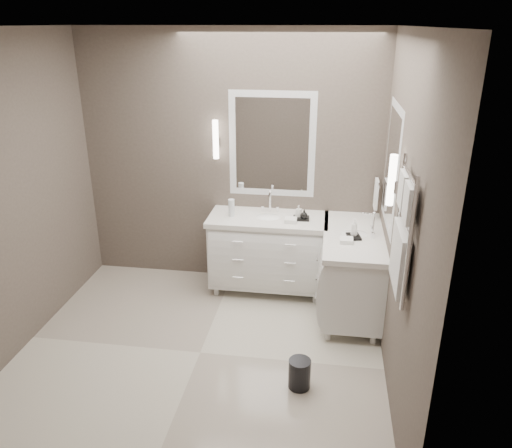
# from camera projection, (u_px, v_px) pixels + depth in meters

# --- Properties ---
(floor) EXTENTS (3.20, 3.00, 0.01)m
(floor) POSITION_uv_depth(u_px,v_px,m) (200.00, 353.00, 4.44)
(floor) COLOR beige
(floor) RESTS_ON ground
(ceiling) EXTENTS (3.20, 3.00, 0.01)m
(ceiling) POSITION_uv_depth(u_px,v_px,m) (184.00, 26.00, 3.42)
(ceiling) COLOR white
(ceiling) RESTS_ON wall_back
(wall_back) EXTENTS (3.20, 0.01, 2.70)m
(wall_back) POSITION_uv_depth(u_px,v_px,m) (230.00, 162.00, 5.31)
(wall_back) COLOR #534942
(wall_back) RESTS_ON floor
(wall_front) EXTENTS (3.20, 0.01, 2.70)m
(wall_front) POSITION_uv_depth(u_px,v_px,m) (116.00, 312.00, 2.55)
(wall_front) COLOR #534942
(wall_front) RESTS_ON floor
(wall_left) EXTENTS (0.01, 3.00, 2.70)m
(wall_left) POSITION_uv_depth(u_px,v_px,m) (6.00, 201.00, 4.14)
(wall_left) COLOR #534942
(wall_left) RESTS_ON floor
(wall_right) EXTENTS (0.01, 3.00, 2.70)m
(wall_right) POSITION_uv_depth(u_px,v_px,m) (402.00, 221.00, 3.71)
(wall_right) COLOR #534942
(wall_right) RESTS_ON floor
(vanity_back) EXTENTS (1.24, 0.59, 0.97)m
(vanity_back) POSITION_uv_depth(u_px,v_px,m) (268.00, 249.00, 5.31)
(vanity_back) COLOR white
(vanity_back) RESTS_ON floor
(vanity_right) EXTENTS (0.59, 1.24, 0.97)m
(vanity_right) POSITION_uv_depth(u_px,v_px,m) (352.00, 268.00, 4.90)
(vanity_right) COLOR white
(vanity_right) RESTS_ON floor
(mirror_back) EXTENTS (0.90, 0.02, 1.10)m
(mirror_back) POSITION_uv_depth(u_px,v_px,m) (272.00, 145.00, 5.16)
(mirror_back) COLOR white
(mirror_back) RESTS_ON wall_back
(mirror_right) EXTENTS (0.02, 0.90, 1.10)m
(mirror_right) POSITION_uv_depth(u_px,v_px,m) (392.00, 167.00, 4.37)
(mirror_right) COLOR white
(mirror_right) RESTS_ON wall_right
(sconce_back) EXTENTS (0.06, 0.06, 0.40)m
(sconce_back) POSITION_uv_depth(u_px,v_px,m) (216.00, 140.00, 5.16)
(sconce_back) COLOR white
(sconce_back) RESTS_ON wall_back
(sconce_right) EXTENTS (0.06, 0.06, 0.40)m
(sconce_right) POSITION_uv_depth(u_px,v_px,m) (392.00, 181.00, 3.83)
(sconce_right) COLOR white
(sconce_right) RESTS_ON wall_right
(towel_bar_corner) EXTENTS (0.03, 0.22, 0.30)m
(towel_bar_corner) POSITION_uv_depth(u_px,v_px,m) (376.00, 193.00, 5.05)
(towel_bar_corner) COLOR white
(towel_bar_corner) RESTS_ON wall_right
(towel_ladder) EXTENTS (0.06, 0.58, 0.90)m
(towel_ladder) POSITION_uv_depth(u_px,v_px,m) (402.00, 237.00, 3.33)
(towel_ladder) COLOR white
(towel_ladder) RESTS_ON wall_right
(waste_bin) EXTENTS (0.23, 0.23, 0.25)m
(waste_bin) POSITION_uv_depth(u_px,v_px,m) (299.00, 374.00, 3.98)
(waste_bin) COLOR black
(waste_bin) RESTS_ON floor
(amenity_tray_back) EXTENTS (0.17, 0.13, 0.02)m
(amenity_tray_back) POSITION_uv_depth(u_px,v_px,m) (301.00, 218.00, 5.11)
(amenity_tray_back) COLOR black
(amenity_tray_back) RESTS_ON vanity_back
(amenity_tray_right) EXTENTS (0.15, 0.18, 0.02)m
(amenity_tray_right) POSITION_uv_depth(u_px,v_px,m) (354.00, 236.00, 4.67)
(amenity_tray_right) COLOR black
(amenity_tray_right) RESTS_ON vanity_right
(water_bottle) EXTENTS (0.08, 0.08, 0.18)m
(water_bottle) POSITION_uv_depth(u_px,v_px,m) (231.00, 208.00, 5.16)
(water_bottle) COLOR silver
(water_bottle) RESTS_ON vanity_back
(soap_bottle_a) EXTENTS (0.07, 0.07, 0.12)m
(soap_bottle_a) POSITION_uv_depth(u_px,v_px,m) (299.00, 211.00, 5.10)
(soap_bottle_a) COLOR white
(soap_bottle_a) RESTS_ON amenity_tray_back
(soap_bottle_b) EXTENTS (0.07, 0.07, 0.09)m
(soap_bottle_b) POSITION_uv_depth(u_px,v_px,m) (304.00, 214.00, 5.05)
(soap_bottle_b) COLOR black
(soap_bottle_b) RESTS_ON amenity_tray_back
(soap_bottle_c) EXTENTS (0.08, 0.08, 0.17)m
(soap_bottle_c) POSITION_uv_depth(u_px,v_px,m) (354.00, 227.00, 4.64)
(soap_bottle_c) COLOR white
(soap_bottle_c) RESTS_ON amenity_tray_right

